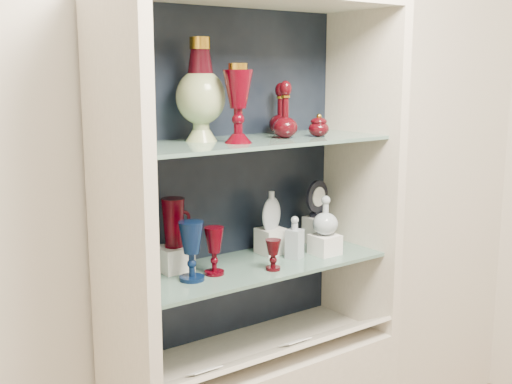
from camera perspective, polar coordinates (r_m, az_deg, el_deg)
wall_back at (r=2.26m, az=-3.29°, el=3.33°), size 3.50×0.02×2.80m
cabinet_back_panel at (r=2.25m, az=-2.86°, el=1.36°), size 0.98×0.02×1.15m
cabinet_side_left at (r=1.86m, az=-12.07°, el=-0.87°), size 0.04×0.40×1.15m
cabinet_side_right at (r=2.40m, az=9.29°, el=1.84°), size 0.04×0.40×1.15m
shelf_lower at (r=2.17m, az=-0.31°, el=-6.56°), size 0.92×0.34×0.01m
shelf_upper at (r=2.09m, az=-0.32°, el=4.51°), size 0.92×0.34×0.01m
label_ledge at (r=2.17m, az=1.76°, el=-14.05°), size 0.92×0.17×0.09m
label_card_0 at (r=2.02m, az=-4.66°, el=-15.56°), size 0.10×0.06×0.03m
label_card_1 at (r=2.21m, az=3.45°, el=-13.17°), size 0.10×0.06×0.03m
pedestal_lamp_left at (r=1.91m, az=-12.19°, el=7.46°), size 0.12×0.12×0.24m
pedestal_lamp_right at (r=1.98m, az=-1.61°, el=7.87°), size 0.11×0.11×0.24m
enamel_urn at (r=2.04m, az=-4.95°, el=9.04°), size 0.18×0.18×0.32m
ruby_decanter_a at (r=2.13m, az=2.63°, el=7.63°), size 0.10×0.10×0.21m
ruby_decanter_b at (r=2.27m, az=2.19°, el=7.56°), size 0.10×0.10×0.19m
lidded_bowl at (r=2.19m, az=5.60°, el=5.95°), size 0.09×0.09×0.08m
cobalt_goblet at (r=1.99m, az=-5.76°, el=-5.26°), size 0.08×0.08×0.19m
ruby_goblet_tall at (r=2.05m, az=-3.74°, el=-5.25°), size 0.08×0.08×0.15m
ruby_goblet_small at (r=2.10m, az=1.54°, el=-5.60°), size 0.07×0.07×0.10m
riser_ruby_pitcher at (r=2.11m, az=-7.28°, el=-5.89°), size 0.10×0.10×0.08m
ruby_pitcher at (r=2.08m, az=-7.36°, el=-2.73°), size 0.13×0.08×0.16m
clear_square_bottle at (r=2.22m, az=3.45°, el=-4.03°), size 0.07×0.07×0.15m
riser_flat_flask at (r=2.29m, az=1.37°, el=-4.36°), size 0.09×0.09×0.09m
flat_flask at (r=2.26m, az=1.38°, el=-1.55°), size 0.11×0.07×0.14m
riser_clear_round_decanter at (r=2.29m, az=6.14°, el=-4.66°), size 0.09×0.09×0.07m
clear_round_decanter at (r=2.27m, az=6.19°, el=-2.17°), size 0.11×0.11×0.13m
riser_cameo_medallion at (r=2.43m, az=5.41°, el=-3.37°), size 0.08×0.08×0.10m
cameo_medallion at (r=2.40m, az=5.46°, el=-0.56°), size 0.13×0.07×0.14m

